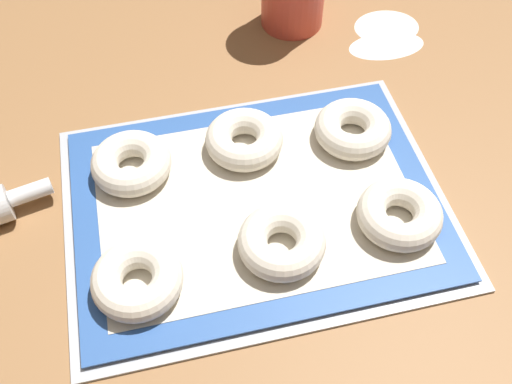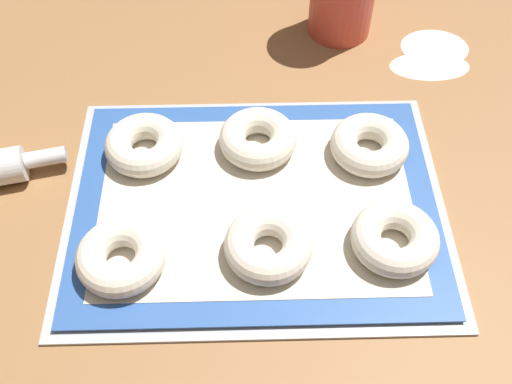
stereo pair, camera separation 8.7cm
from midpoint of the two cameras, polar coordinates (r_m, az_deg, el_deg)
name	(u,v)px [view 1 (the left image)]	position (r m, az deg, el deg)	size (l,w,h in m)	color
ground_plane	(262,192)	(0.73, -2.84, -0.30)	(2.80, 2.80, 0.00)	olive
baking_tray	(256,204)	(0.72, -3.46, -1.45)	(0.45, 0.35, 0.01)	#B2B5BA
baking_mat	(256,201)	(0.71, -3.48, -1.19)	(0.43, 0.32, 0.00)	#2D569E
bagel_front_left	(137,279)	(0.66, -15.05, -8.39)	(0.10, 0.10, 0.03)	silver
bagel_front_center	(280,242)	(0.66, -1.48, -5.13)	(0.10, 0.10, 0.03)	silver
bagel_front_right	(399,214)	(0.69, 10.05, -2.40)	(0.10, 0.10, 0.03)	silver
bagel_back_left	(131,163)	(0.75, -15.08, 2.40)	(0.10, 0.10, 0.03)	silver
bagel_back_center	(244,139)	(0.75, -4.45, 4.77)	(0.10, 0.10, 0.03)	silver
bagel_back_right	(353,129)	(0.77, 6.02, 5.75)	(0.10, 0.10, 0.03)	silver
flour_patch_near	(387,26)	(0.98, 9.80, 15.14)	(0.10, 0.08, 0.00)	white
flour_patch_far	(387,45)	(0.94, 9.71, 13.45)	(0.12, 0.06, 0.00)	white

